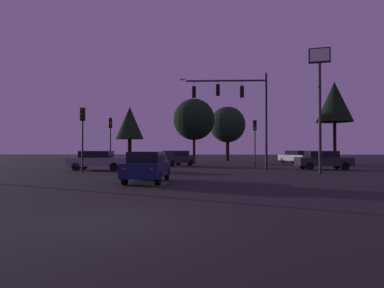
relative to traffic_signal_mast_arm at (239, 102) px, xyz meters
The scene contains 15 objects.
ground_plane 8.91m from the traffic_signal_mast_arm, 130.51° to the left, with size 168.00×168.00×0.00m, color black.
traffic_signal_mast_arm is the anchor object (origin of this frame).
traffic_light_corner_left 5.07m from the traffic_signal_mast_arm, 66.35° to the left, with size 0.35×0.38×4.29m.
traffic_light_corner_right 11.90m from the traffic_signal_mast_arm, 161.17° to the right, with size 0.31×0.35×4.52m.
traffic_light_median 11.99m from the traffic_signal_mast_arm, 162.78° to the left, with size 0.37×0.39×4.49m.
car_nearside_lane 12.24m from the traffic_signal_mast_arm, 118.54° to the right, with size 1.82×4.39×1.52m.
car_crossing_left 12.05m from the traffic_signal_mast_arm, behind, with size 4.54×1.87×1.52m.
car_crossing_right 8.39m from the traffic_signal_mast_arm, 10.66° to the left, with size 4.44×1.99×1.52m.
car_far_lane 16.81m from the traffic_signal_mast_arm, 60.38° to the left, with size 3.47×4.78×1.52m.
car_parked_lot 9.85m from the traffic_signal_mast_arm, 130.52° to the left, with size 3.94×4.43×1.52m.
store_sign_illuminated 6.25m from the traffic_signal_mast_arm, 34.71° to the right, with size 1.42×0.57×8.49m.
tree_behind_sign 22.97m from the traffic_signal_mast_arm, 88.94° to the left, with size 5.27×5.27×7.96m.
tree_left_far 12.31m from the traffic_signal_mast_arm, 109.07° to the left, with size 4.72×4.72×7.43m.
tree_center_horizon 12.34m from the traffic_signal_mast_arm, 35.47° to the left, with size 3.49×3.49×8.34m.
tree_right_cluster 23.80m from the traffic_signal_mast_arm, 124.05° to the left, with size 3.86×3.86×7.63m.
Camera 1 is at (2.21, -7.41, 1.61)m, focal length 31.46 mm.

